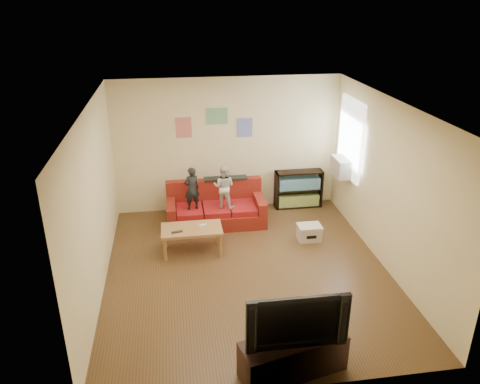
{
  "coord_description": "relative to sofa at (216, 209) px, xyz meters",
  "views": [
    {
      "loc": [
        -1.08,
        -6.39,
        4.17
      ],
      "look_at": [
        0.0,
        0.8,
        1.05
      ],
      "focal_mm": 35.0,
      "sensor_mm": 36.0,
      "label": 1
    }
  ],
  "objects": [
    {
      "name": "tv_stand",
      "position": [
        0.5,
        -4.06,
        -0.04
      ],
      "size": [
        1.32,
        0.69,
        0.47
      ],
      "primitive_type": "cube",
      "rotation": [
        0.0,
        0.0,
        0.23
      ],
      "color": "black",
      "rests_on": "ground"
    },
    {
      "name": "artwork_left",
      "position": [
        -0.52,
        0.68,
        1.47
      ],
      "size": [
        0.3,
        0.01,
        0.4
      ],
      "primitive_type": "cube",
      "color": "#D87266",
      "rests_on": "room_shell"
    },
    {
      "name": "tissue",
      "position": [
        0.52,
        -0.4,
        -0.23
      ],
      "size": [
        0.12,
        0.12,
        0.1
      ],
      "primitive_type": "sphere",
      "rotation": [
        0.0,
        0.0,
        0.23
      ],
      "color": "silver",
      "rests_on": "ground"
    },
    {
      "name": "file_box",
      "position": [
        1.61,
        -0.96,
        -0.13
      ],
      "size": [
        0.42,
        0.32,
        0.29
      ],
      "color": "silver",
      "rests_on": "ground"
    },
    {
      "name": "bookshelf",
      "position": [
        1.78,
        0.49,
        0.07
      ],
      "size": [
        0.98,
        0.29,
        0.78
      ],
      "color": "black",
      "rests_on": "ground"
    },
    {
      "name": "game_controller",
      "position": [
        -0.32,
        -1.03,
        0.2
      ],
      "size": [
        0.13,
        0.05,
        0.03
      ],
      "primitive_type": "cube",
      "rotation": [
        0.0,
        0.0,
        0.13
      ],
      "color": "white",
      "rests_on": "coffee_table"
    },
    {
      "name": "remote",
      "position": [
        -0.77,
        -1.2,
        0.2
      ],
      "size": [
        0.19,
        0.08,
        0.02
      ],
      "primitive_type": "cube",
      "rotation": [
        0.0,
        0.0,
        0.17
      ],
      "color": "black",
      "rests_on": "coffee_table"
    },
    {
      "name": "artwork_center",
      "position": [
        0.13,
        0.68,
        1.67
      ],
      "size": [
        0.42,
        0.01,
        0.32
      ],
      "primitive_type": "cube",
      "color": "#72B27F",
      "rests_on": "room_shell"
    },
    {
      "name": "window",
      "position": [
        2.55,
        -0.16,
        1.36
      ],
      "size": [
        0.04,
        1.08,
        1.48
      ],
      "primitive_type": "cube",
      "color": "white",
      "rests_on": "room_shell"
    },
    {
      "name": "television",
      "position": [
        0.5,
        -4.06,
        0.53
      ],
      "size": [
        1.17,
        0.17,
        0.67
      ],
      "primitive_type": "imported",
      "rotation": [
        0.0,
        0.0,
        -0.01
      ],
      "color": "black",
      "rests_on": "tv_stand"
    },
    {
      "name": "child_b",
      "position": [
        0.15,
        -0.16,
        0.54
      ],
      "size": [
        0.5,
        0.45,
        0.84
      ],
      "primitive_type": "imported",
      "rotation": [
        0.0,
        0.0,
        2.76
      ],
      "color": "silver",
      "rests_on": "sofa"
    },
    {
      "name": "sofa",
      "position": [
        0.0,
        0.0,
        0.0
      ],
      "size": [
        1.87,
        0.86,
        0.82
      ],
      "color": "maroon",
      "rests_on": "ground"
    },
    {
      "name": "ac_unit",
      "position": [
        2.43,
        -0.16,
        0.8
      ],
      "size": [
        0.28,
        0.55,
        0.35
      ],
      "primitive_type": "cube",
      "color": "#B7B2A3",
      "rests_on": "window"
    },
    {
      "name": "artwork_right",
      "position": [
        0.68,
        0.68,
        1.42
      ],
      "size": [
        0.3,
        0.01,
        0.38
      ],
      "primitive_type": "cube",
      "color": "#727FCC",
      "rests_on": "room_shell"
    },
    {
      "name": "room_shell",
      "position": [
        0.33,
        -1.81,
        1.07
      ],
      "size": [
        4.52,
        5.02,
        2.72
      ],
      "color": "brown",
      "rests_on": "ground"
    },
    {
      "name": "coffee_table",
      "position": [
        -0.52,
        -1.08,
        0.12
      ],
      "size": [
        1.03,
        0.57,
        0.46
      ],
      "color": "#A87643",
      "rests_on": "ground"
    },
    {
      "name": "child_a",
      "position": [
        -0.45,
        -0.16,
        0.53
      ],
      "size": [
        0.35,
        0.28,
        0.83
      ],
      "primitive_type": "imported",
      "rotation": [
        0.0,
        0.0,
        3.44
      ],
      "color": "black",
      "rests_on": "sofa"
    }
  ]
}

